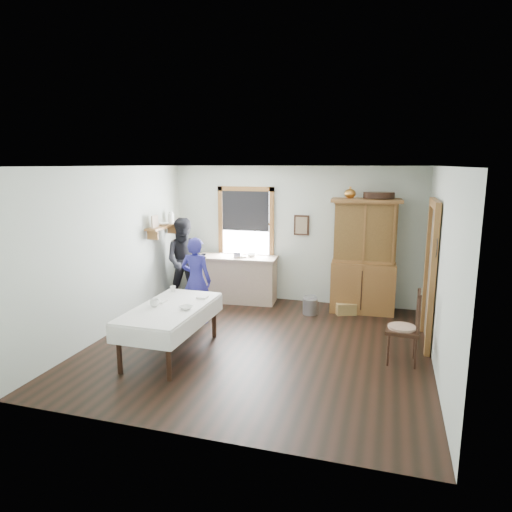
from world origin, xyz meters
name	(u,v)px	position (x,y,z in m)	size (l,w,h in m)	color
room	(260,259)	(0.00, 0.00, 1.35)	(5.01, 5.01, 2.70)	black
window	(246,220)	(-1.00, 2.46, 1.62)	(1.18, 0.07, 1.48)	white
doorway	(431,270)	(2.46, 0.85, 1.16)	(0.09, 1.14, 2.22)	#4B4435
wall_shelf	(164,225)	(-2.37, 1.54, 1.57)	(0.24, 1.00, 0.44)	olive
framed_picture	(301,225)	(0.15, 2.46, 1.55)	(0.30, 0.04, 0.40)	black
rug_beater	(437,239)	(2.45, 0.30, 1.72)	(0.27, 0.27, 0.01)	black
work_counter	(237,279)	(-1.08, 2.10, 0.46)	(1.61, 0.61, 0.92)	tan
china_hutch	(364,256)	(1.39, 2.14, 1.06)	(1.25, 0.59, 2.12)	olive
dining_table	(171,330)	(-1.15, -0.66, 0.36)	(0.95, 1.80, 0.72)	white
spindle_chair	(403,327)	(2.07, -0.01, 0.52)	(0.48, 0.48, 1.04)	black
pail	(310,306)	(0.49, 1.70, 0.15)	(0.27, 0.27, 0.29)	gray
wicker_basket	(345,308)	(1.11, 1.90, 0.11)	(0.36, 0.25, 0.21)	#9C8046
woman_blue	(196,283)	(-1.35, 0.70, 0.70)	(0.51, 0.34, 1.40)	navy
figure_dark	(186,264)	(-2.01, 1.71, 0.79)	(0.77, 0.60, 1.58)	black
table_cup_a	(154,303)	(-1.37, -0.72, 0.77)	(0.14, 0.14, 0.11)	white
table_cup_b	(173,289)	(-1.47, 0.08, 0.76)	(0.09, 0.09, 0.09)	white
table_bowl	(186,307)	(-0.88, -0.70, 0.74)	(0.20, 0.20, 0.05)	white
counter_book	(236,257)	(-1.06, 2.02, 0.93)	(0.15, 0.21, 0.02)	#7F6D54
counter_bowl	(251,255)	(-0.79, 2.17, 0.95)	(0.19, 0.19, 0.06)	white
shelf_bowl	(164,224)	(-2.37, 1.55, 1.60)	(0.22, 0.22, 0.05)	white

